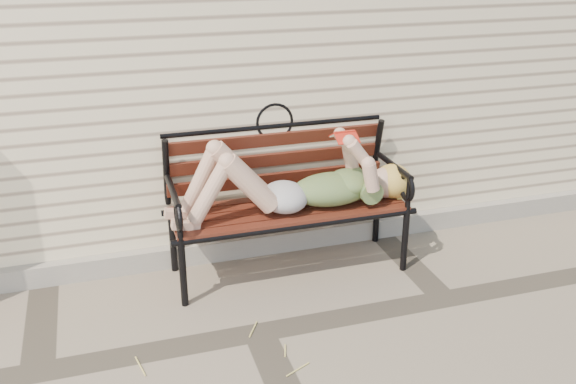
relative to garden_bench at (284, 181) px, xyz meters
name	(u,v)px	position (x,y,z in m)	size (l,w,h in m)	color
ground	(259,332)	(-0.39, -0.78, -0.63)	(80.00, 80.00, 0.00)	#786D5C
house_wall	(173,13)	(-0.39, 2.22, 0.87)	(8.00, 4.00, 3.00)	beige
foundation_strip	(225,249)	(-0.39, 0.19, -0.56)	(8.00, 0.10, 0.15)	#9C998D
garden_bench	(284,181)	(0.00, 0.00, 0.00)	(1.75, 0.70, 1.13)	black
reading_woman	(292,183)	(0.01, -0.14, 0.04)	(1.65, 0.37, 0.52)	#0B454F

